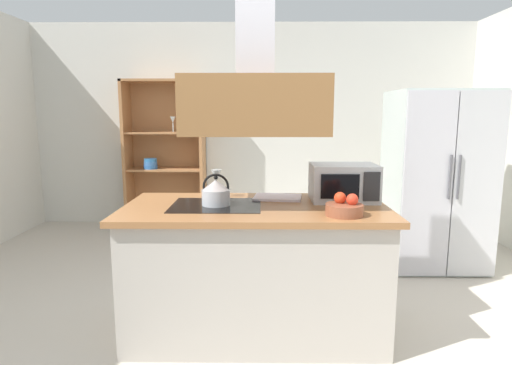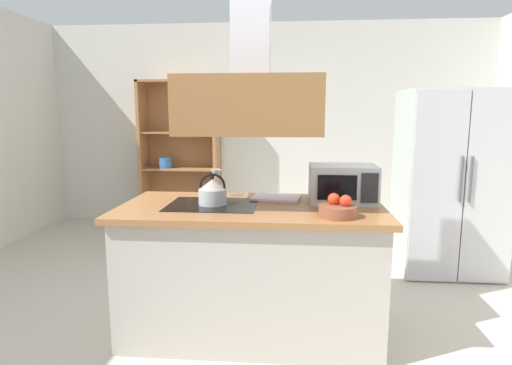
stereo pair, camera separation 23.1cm
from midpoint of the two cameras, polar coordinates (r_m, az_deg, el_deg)
name	(u,v)px [view 1 (the left image)]	position (r m, az deg, el deg)	size (l,w,h in m)	color
ground_plane	(244,326)	(3.21, -3.82, -18.88)	(7.80, 7.80, 0.00)	#BEB4A5
wall_back	(252,126)	(5.82, -1.67, 7.70)	(6.00, 0.12, 2.70)	silver
kitchen_island	(255,268)	(2.97, -2.36, -11.58)	(1.77, 0.90, 0.90)	#B3ABA1
range_hood	(255,86)	(2.78, -2.53, 12.93)	(0.90, 0.70, 1.32)	brown
refrigerator	(436,180)	(4.46, 21.85, 0.31)	(0.90, 0.78, 1.73)	#AEBBB6
dish_cabinet	(166,162)	(5.81, -13.22, 2.65)	(1.04, 0.40, 1.95)	#A76E42
kettle	(216,192)	(2.85, -7.77, -1.32)	(0.19, 0.19, 0.21)	#B6BCC6
cutting_board	(278,197)	(3.07, 0.80, -2.04)	(0.34, 0.24, 0.02)	white
microwave	(343,182)	(3.03, 9.62, 0.00)	(0.46, 0.35, 0.26)	#B7BABF
wine_glass_on_counter	(216,177)	(3.12, -7.52, 0.73)	(0.08, 0.08, 0.21)	silver
fruit_bowl	(345,208)	(2.60, 9.41, -3.42)	(0.23, 0.23, 0.14)	brown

